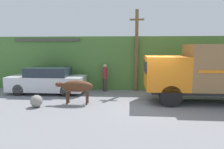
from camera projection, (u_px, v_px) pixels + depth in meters
name	position (u px, v px, depth m)	size (l,w,h in m)	color
ground_plane	(148.00, 105.00, 10.70)	(60.00, 60.00, 0.00)	gray
hillside_embankment	(142.00, 61.00, 17.12)	(32.00, 6.26, 3.49)	#4C7A38
building_backdrop	(55.00, 63.00, 15.79)	(4.36, 2.70, 3.34)	#B2BCAD
cargo_truck	(219.00, 70.00, 10.89)	(6.93, 2.33, 2.94)	#2D2D2D
brown_cow	(76.00, 87.00, 10.77)	(1.90, 0.57, 1.17)	#512D19
parked_suv	(47.00, 81.00, 13.28)	(4.54, 1.86, 1.58)	silver
pedestrian_on_hill	(105.00, 76.00, 13.81)	(0.36, 0.36, 1.74)	#38332D
utility_pole	(137.00, 49.00, 13.74)	(0.90, 0.21, 5.11)	brown
roadside_rock	(36.00, 101.00, 10.25)	(0.57, 0.57, 0.57)	gray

